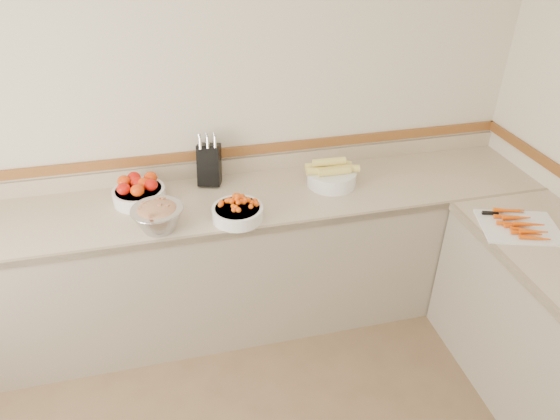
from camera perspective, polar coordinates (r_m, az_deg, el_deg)
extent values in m
plane|color=beige|center=(3.00, -9.58, 10.59)|extent=(4.00, 0.00, 4.00)
cube|color=#C5B08F|center=(2.90, -8.25, 0.52)|extent=(4.00, 0.65, 0.04)
cube|color=#A09480|center=(3.16, -7.61, -6.41)|extent=(4.00, 0.63, 0.86)
cube|color=gray|center=(2.63, -7.49, -3.03)|extent=(4.00, 0.02, 0.04)
cube|color=#C5B08F|center=(3.13, -8.98, 4.58)|extent=(4.00, 0.02, 0.10)
cube|color=brown|center=(3.09, -9.14, 6.20)|extent=(4.00, 0.02, 0.06)
cube|color=black|center=(3.02, -8.09, 5.15)|extent=(0.17, 0.19, 0.27)
cylinder|color=silver|center=(2.93, -9.10, 7.52)|extent=(0.03, 0.04, 0.07)
cylinder|color=silver|center=(2.93, -8.26, 7.62)|extent=(0.03, 0.04, 0.07)
cylinder|color=silver|center=(2.93, -7.42, 7.71)|extent=(0.03, 0.04, 0.07)
cylinder|color=silver|center=(2.95, -9.15, 7.73)|extent=(0.03, 0.04, 0.07)
cylinder|color=silver|center=(2.95, -8.32, 7.83)|extent=(0.03, 0.04, 0.07)
cylinder|color=silver|center=(2.96, -7.49, 7.92)|extent=(0.03, 0.04, 0.07)
cylinder|color=silver|center=(2.97, -9.20, 7.94)|extent=(0.03, 0.04, 0.07)
cylinder|color=silver|center=(2.98, -8.37, 8.04)|extent=(0.03, 0.04, 0.07)
cylinder|color=silver|center=(2.98, -7.55, 8.13)|extent=(0.03, 0.04, 0.07)
cylinder|color=white|center=(2.96, -15.78, 1.66)|extent=(0.30, 0.30, 0.08)
torus|color=white|center=(2.95, -15.87, 2.22)|extent=(0.30, 0.30, 0.01)
cylinder|color=white|center=(2.95, -15.87, 2.22)|extent=(0.26, 0.26, 0.01)
ellipsoid|color=red|center=(2.90, -17.44, 2.32)|extent=(0.08, 0.08, 0.07)
ellipsoid|color=#EF3E08|center=(2.86, -15.99, 2.17)|extent=(0.08, 0.08, 0.07)
ellipsoid|color=red|center=(2.90, -14.54, 2.79)|extent=(0.08, 0.08, 0.07)
ellipsoid|color=#EF3E08|center=(2.98, -17.39, 3.16)|extent=(0.08, 0.08, 0.07)
ellipsoid|color=red|center=(2.94, -15.99, 3.02)|extent=(0.08, 0.08, 0.07)
ellipsoid|color=#EF3E08|center=(2.97, -14.57, 3.61)|extent=(0.08, 0.08, 0.07)
ellipsoid|color=red|center=(3.00, -16.35, 3.56)|extent=(0.08, 0.08, 0.07)
ellipsoid|color=#EF3E08|center=(2.92, -15.32, 2.92)|extent=(0.08, 0.08, 0.07)
cylinder|color=white|center=(2.71, -4.86, -0.35)|extent=(0.28, 0.28, 0.07)
torus|color=white|center=(2.69, -4.89, 0.19)|extent=(0.28, 0.28, 0.01)
cylinder|color=white|center=(2.69, -4.89, 0.19)|extent=(0.24, 0.24, 0.01)
sphere|color=#F85008|center=(2.65, -4.84, 1.40)|extent=(0.03, 0.03, 0.03)
sphere|color=#F85008|center=(2.66, -6.01, 1.01)|extent=(0.03, 0.03, 0.03)
sphere|color=#F85008|center=(2.66, -4.96, 1.57)|extent=(0.03, 0.03, 0.03)
sphere|color=#F85008|center=(2.68, -5.64, 1.27)|extent=(0.03, 0.03, 0.03)
sphere|color=#F85008|center=(2.65, -5.52, 1.03)|extent=(0.03, 0.03, 0.03)
sphere|color=#F85008|center=(2.66, -4.89, 1.30)|extent=(0.03, 0.03, 0.03)
sphere|color=#F85008|center=(2.73, -4.22, 1.57)|extent=(0.03, 0.03, 0.03)
sphere|color=#F85008|center=(2.67, -5.50, 1.34)|extent=(0.03, 0.03, 0.03)
sphere|color=#F85008|center=(2.73, -4.80, 1.65)|extent=(0.03, 0.03, 0.03)
sphere|color=#F85008|center=(2.66, -5.09, 1.30)|extent=(0.03, 0.03, 0.03)
sphere|color=#F85008|center=(2.66, -4.93, 1.35)|extent=(0.03, 0.03, 0.03)
sphere|color=#F85008|center=(2.67, -5.70, 1.22)|extent=(0.03, 0.03, 0.03)
sphere|color=#F85008|center=(2.69, -6.11, 1.03)|extent=(0.03, 0.03, 0.03)
sphere|color=#F85008|center=(2.68, -5.41, 1.33)|extent=(0.03, 0.03, 0.03)
sphere|color=#F85008|center=(2.66, -4.97, 1.49)|extent=(0.03, 0.03, 0.03)
sphere|color=#F85008|center=(2.61, -5.05, -0.03)|extent=(0.03, 0.03, 0.03)
sphere|color=#F85008|center=(2.69, -6.72, 0.87)|extent=(0.03, 0.03, 0.03)
sphere|color=#F85008|center=(2.68, -5.92, 1.24)|extent=(0.03, 0.03, 0.03)
sphere|color=#F85008|center=(2.63, -6.01, 0.33)|extent=(0.03, 0.03, 0.03)
sphere|color=#F85008|center=(2.61, -4.98, 0.15)|extent=(0.03, 0.03, 0.03)
sphere|color=#F85008|center=(2.66, -4.18, 0.98)|extent=(0.03, 0.03, 0.03)
sphere|color=#F85008|center=(2.65, -4.92, 1.57)|extent=(0.03, 0.03, 0.03)
sphere|color=#F85008|center=(2.70, -3.25, 1.08)|extent=(0.03, 0.03, 0.03)
sphere|color=#F85008|center=(2.73, -3.50, 1.48)|extent=(0.03, 0.03, 0.03)
sphere|color=#F85008|center=(2.65, -4.88, 1.54)|extent=(0.03, 0.03, 0.03)
sphere|color=#F85008|center=(2.61, -4.12, 0.02)|extent=(0.03, 0.03, 0.03)
sphere|color=#F85008|center=(2.64, -4.90, 0.73)|extent=(0.03, 0.03, 0.03)
sphere|color=#F85008|center=(2.74, -5.45, 1.56)|extent=(0.03, 0.03, 0.03)
sphere|color=#F85008|center=(2.64, -3.35, 0.39)|extent=(0.03, 0.03, 0.03)
sphere|color=#F85008|center=(2.70, -4.61, 1.63)|extent=(0.03, 0.03, 0.03)
sphere|color=#F85008|center=(2.68, -5.33, 1.31)|extent=(0.03, 0.03, 0.03)
sphere|color=#F85008|center=(2.63, -5.76, 0.56)|extent=(0.03, 0.03, 0.03)
sphere|color=#F85008|center=(2.66, -3.97, 1.13)|extent=(0.03, 0.03, 0.03)
sphere|color=#F85008|center=(2.60, -4.14, -0.40)|extent=(0.03, 0.03, 0.03)
sphere|color=#F85008|center=(2.72, -3.52, 1.41)|extent=(0.03, 0.03, 0.03)
sphere|color=#F85008|center=(2.70, -5.46, 1.52)|extent=(0.03, 0.03, 0.03)
cylinder|color=white|center=(3.03, 5.90, 3.71)|extent=(0.30, 0.30, 0.09)
torus|color=white|center=(3.01, 5.94, 4.35)|extent=(0.30, 0.30, 0.01)
cylinder|color=#FBE168|center=(2.97, 4.91, 4.50)|extent=(0.20, 0.07, 0.05)
cylinder|color=#FBE168|center=(2.97, 6.24, 4.40)|extent=(0.20, 0.05, 0.05)
cylinder|color=#FBE168|center=(3.01, 7.22, 4.79)|extent=(0.20, 0.10, 0.05)
cylinder|color=#FBE168|center=(3.02, 4.75, 5.04)|extent=(0.20, 0.06, 0.05)
cylinder|color=#FBE168|center=(3.05, 6.29, 5.29)|extent=(0.20, 0.11, 0.05)
cylinder|color=#FBE168|center=(2.98, 5.65, 5.52)|extent=(0.20, 0.06, 0.05)
cylinder|color=#B2B2BA|center=(2.68, -13.73, -0.98)|extent=(0.27, 0.27, 0.13)
torus|color=#B2B2BA|center=(2.65, -13.89, 0.07)|extent=(0.27, 0.27, 0.01)
ellipsoid|color=red|center=(2.65, -13.87, -0.11)|extent=(0.22, 0.22, 0.07)
cube|color=red|center=(2.63, -13.58, 0.50)|extent=(0.02, 0.02, 0.02)
cube|color=#A2D266|center=(2.69, -15.36, 0.72)|extent=(0.03, 0.03, 0.02)
cube|color=red|center=(2.63, -13.68, 0.04)|extent=(0.02, 0.02, 0.02)
cube|color=#A2D266|center=(2.70, -13.18, 1.25)|extent=(0.03, 0.03, 0.02)
cube|color=red|center=(2.65, -13.80, 0.44)|extent=(0.02, 0.02, 0.02)
cube|color=#A2D266|center=(2.64, -14.00, 0.32)|extent=(0.03, 0.03, 0.02)
cube|color=red|center=(2.63, -12.75, 0.43)|extent=(0.03, 0.03, 0.02)
cube|color=#A2D266|center=(2.71, -13.70, 1.21)|extent=(0.03, 0.03, 0.02)
cube|color=red|center=(2.63, -14.62, -0.04)|extent=(0.02, 0.02, 0.02)
cube|color=#A2D266|center=(2.65, -15.72, 0.12)|extent=(0.02, 0.02, 0.02)
cube|color=red|center=(2.67, -14.86, 0.54)|extent=(0.02, 0.02, 0.02)
cube|color=#A2D266|center=(2.62, -13.53, -0.02)|extent=(0.02, 0.02, 0.02)
cube|color=red|center=(2.69, -15.25, 0.74)|extent=(0.02, 0.02, 0.02)
cube|color=#A2D266|center=(2.56, -14.58, -0.54)|extent=(0.02, 0.02, 0.02)
cube|color=white|center=(2.93, 25.64, -1.77)|extent=(0.47, 0.41, 0.01)
cone|color=#F45708|center=(2.84, 27.14, -2.85)|extent=(0.15, 0.07, 0.02)
cone|color=#F45708|center=(2.84, 26.98, -2.25)|extent=(0.15, 0.07, 0.02)
cone|color=#F45708|center=(2.87, 26.61, -2.33)|extent=(0.15, 0.07, 0.02)
cone|color=#F45708|center=(2.88, 26.34, -2.07)|extent=(0.15, 0.07, 0.02)
cone|color=#F45708|center=(2.89, 26.18, -1.48)|extent=(0.15, 0.07, 0.02)
cone|color=#F45708|center=(2.91, 25.82, -1.57)|extent=(0.15, 0.07, 0.02)
cone|color=#F45708|center=(2.93, 25.56, -1.33)|extent=(0.15, 0.07, 0.02)
cone|color=#F45708|center=(2.93, 25.40, -0.75)|extent=(0.15, 0.07, 0.02)
cone|color=#F45708|center=(2.95, 25.06, -0.84)|extent=(0.15, 0.07, 0.02)
cone|color=#F45708|center=(2.97, 24.81, -0.60)|extent=(0.15, 0.07, 0.02)
cone|color=#F45708|center=(2.97, 24.65, -0.03)|extent=(0.15, 0.07, 0.02)
cone|color=#F45708|center=(3.00, 24.32, -0.13)|extent=(0.15, 0.07, 0.02)
cube|color=silver|center=(3.03, 24.74, -0.11)|extent=(0.17, 0.08, 0.00)
cube|color=black|center=(2.96, 22.89, -0.32)|extent=(0.09, 0.04, 0.02)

